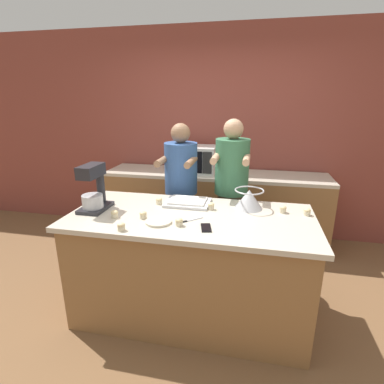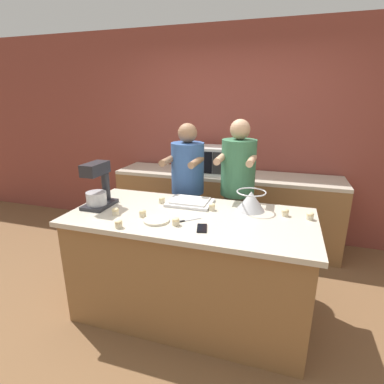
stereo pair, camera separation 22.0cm
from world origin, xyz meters
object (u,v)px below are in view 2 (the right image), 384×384
small_plate (156,220)px  cupcake_6 (285,212)px  microwave_oven (205,159)px  cupcake_2 (310,216)px  cupcake_7 (115,211)px  mixing_bowl (251,200)px  person_right (237,198)px  baking_tray (190,202)px  cupcake_1 (212,207)px  cupcake_5 (119,224)px  person_left (188,196)px  stand_mixer (98,187)px  cupcake_3 (176,221)px  cupcake_4 (162,200)px  cupcake_0 (143,213)px  cell_phone (202,228)px

small_plate → cupcake_6: cupcake_6 is taller
microwave_oven → cupcake_6: size_ratio=9.09×
microwave_oven → cupcake_2: (1.19, -1.28, -0.13)m
cupcake_6 → cupcake_7: (-1.31, -0.39, 0.00)m
mixing_bowl → person_right: bearing=111.7°
person_right → cupcake_2: (0.65, -0.54, 0.10)m
baking_tray → cupcake_2: (1.00, -0.06, 0.01)m
cupcake_1 → cupcake_5: bearing=-135.6°
cupcake_2 → cupcake_7: 1.54m
person_left → stand_mixer: size_ratio=4.11×
cupcake_5 → cupcake_7: (-0.15, 0.21, 0.00)m
cupcake_6 → mixing_bowl: bearing=171.8°
cupcake_3 → cupcake_7: same height
cupcake_2 → cupcake_6: 0.19m
cupcake_7 → cupcake_2: bearing=13.9°
cupcake_2 → cupcake_4: bearing=179.8°
person_right → cupcake_7: (-0.84, -0.90, 0.10)m
person_left → cupcake_3: size_ratio=26.21×
cupcake_4 → cupcake_0: bearing=-93.2°
person_left → baking_tray: 0.52m
cupcake_3 → cupcake_5: bearing=-156.6°
person_right → cupcake_3: size_ratio=27.04×
cupcake_0 → cupcake_2: size_ratio=1.00×
mixing_bowl → cupcake_1: 0.33m
cell_phone → cupcake_1: bearing=93.3°
baking_tray → mixing_bowl: bearing=-0.0°
person_left → cupcake_0: bearing=-95.7°
stand_mixer → cupcake_0: size_ratio=6.38×
person_left → cupcake_2: bearing=-24.5°
person_right → microwave_oven: 0.94m
stand_mixer → mixing_bowl: bearing=13.0°
cell_phone → cupcake_4: cupcake_4 is taller
microwave_oven → small_plate: microwave_oven is taller
cell_phone → cupcake_6: 0.72m
cupcake_4 → cupcake_6: 1.06m
cupcake_0 → cupcake_2: bearing=14.9°
person_left → person_right: size_ratio=0.97×
cupcake_2 → microwave_oven: bearing=133.0°
small_plate → mixing_bowl: bearing=34.8°
microwave_oven → cupcake_7: size_ratio=9.09×
person_left → cupcake_2: 1.30m
cupcake_1 → cupcake_0: bearing=-147.9°
small_plate → cupcake_7: 0.37m
mixing_bowl → cupcake_0: mixing_bowl is taller
cupcake_4 → cupcake_3: bearing=-55.3°
cupcake_4 → stand_mixer: bearing=-154.0°
person_left → small_plate: (0.06, -0.93, 0.10)m
cupcake_5 → cupcake_0: bearing=73.5°
baking_tray → cupcake_7: cupcake_7 is taller
cell_phone → cupcake_4: bearing=139.2°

